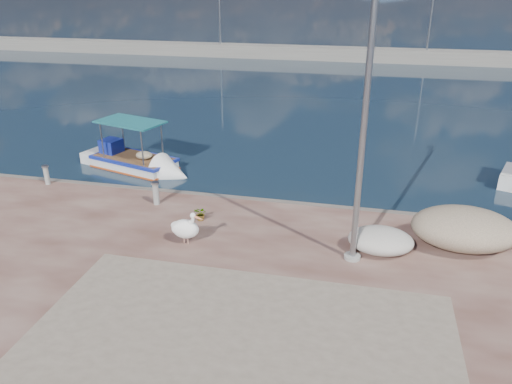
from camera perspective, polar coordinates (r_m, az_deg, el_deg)
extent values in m
plane|color=#162635|center=(13.00, -3.83, -11.83)|extent=(1400.00, 1400.00, 0.00)
cube|color=gray|center=(10.23, -3.25, -19.74)|extent=(9.00, 7.00, 0.01)
cube|color=gray|center=(50.71, 9.53, 15.31)|extent=(120.00, 2.20, 1.20)
cylinder|color=gray|center=(52.50, -4.18, 19.56)|extent=(0.16, 0.16, 7.00)
cylinder|color=gray|center=(50.48, 19.36, 18.24)|extent=(0.16, 0.16, 7.00)
cube|color=white|center=(21.87, -13.70, 2.88)|extent=(5.21, 2.95, 0.81)
cube|color=navy|center=(21.75, -13.79, 3.77)|extent=(3.89, 2.61, 0.12)
cube|color=#A63F14|center=(21.89, -13.69, 2.76)|extent=(3.89, 2.59, 0.10)
cube|color=navy|center=(22.48, -16.21, 5.07)|extent=(0.95, 0.95, 0.60)
cube|color=#185962|center=(21.29, -14.19, 7.77)|extent=(3.05, 2.25, 0.07)
cylinder|color=tan|center=(14.40, -8.21, -5.32)|extent=(0.03, 0.03, 0.26)
cylinder|color=tan|center=(14.33, -7.78, -5.44)|extent=(0.03, 0.03, 0.26)
ellipsoid|color=white|center=(14.20, -8.07, -4.20)|extent=(0.88, 0.66, 0.56)
cylinder|color=white|center=(13.95, -7.32, -3.40)|extent=(0.20, 0.14, 0.48)
sphere|color=white|center=(13.84, -7.24, -2.68)|extent=(0.16, 0.16, 0.16)
cone|color=#FA8A61|center=(13.76, -6.59, -2.98)|extent=(0.39, 0.18, 0.12)
cylinder|color=gray|center=(12.42, 12.15, 6.56)|extent=(0.16, 0.16, 7.00)
cylinder|color=gray|center=(13.80, 10.94, -7.27)|extent=(0.44, 0.44, 0.10)
cylinder|color=gray|center=(16.85, -11.37, -0.17)|extent=(0.20, 0.20, 0.76)
cylinder|color=gray|center=(16.70, -11.47, 1.03)|extent=(0.26, 0.26, 0.07)
cylinder|color=gray|center=(19.67, -22.82, 1.77)|extent=(0.18, 0.18, 0.70)
cylinder|color=gray|center=(19.55, -22.98, 2.72)|extent=(0.24, 0.24, 0.06)
imported|color=#33722D|center=(15.57, -6.29, -2.49)|extent=(0.50, 0.47, 0.45)
ellipsoid|color=tan|center=(15.03, 22.68, -3.88)|extent=(2.86, 2.05, 1.13)
ellipsoid|color=beige|center=(14.17, 14.06, -5.39)|extent=(1.79, 1.34, 0.67)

